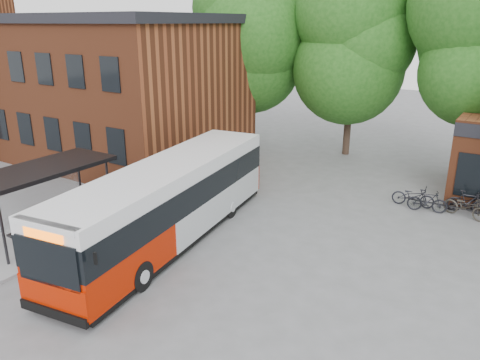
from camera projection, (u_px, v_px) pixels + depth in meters
The scene contains 13 objects.
ground at pixel (153, 255), 17.08m from camera, with size 100.00×100.00×0.00m, color #5F5F61.
station_building at pixel (93, 86), 29.53m from camera, with size 18.40×10.40×8.50m, color brown, non-canonical shape.
bus_shelter at pixel (46, 202), 18.12m from camera, with size 3.60×7.00×2.90m, color #27272A, non-canonical shape.
bike_rail at pixel (470, 214), 20.27m from camera, with size 5.20×0.10×0.38m, color #27272A, non-canonical shape.
tree_0 at pixel (246, 63), 31.14m from camera, with size 7.92×7.92×11.00m, color #1C4B14, non-canonical shape.
tree_1 at pixel (352, 72), 28.46m from camera, with size 7.92×7.92×10.40m, color #1C4B14, non-canonical shape.
tree_2 at pixel (477, 75), 24.00m from camera, with size 7.92×7.92×11.00m, color #1C4B14, non-canonical shape.
city_bus at pixel (169, 203), 17.81m from camera, with size 2.57×12.08×3.07m, color #AC1700, non-canonical shape.
bicycle_0 at pixel (413, 196), 21.46m from camera, with size 0.65×1.87×0.98m, color black.
bicycle_1 at pixel (427, 201), 20.81m from camera, with size 0.48×1.71×1.02m, color black.
bicycle_2 at pixel (464, 202), 20.86m from camera, with size 0.57×1.63×0.86m, color black.
bicycle_3 at pixel (468, 202), 20.69m from camera, with size 0.48×1.70×1.02m, color black.
bicycle_4 at pixel (466, 207), 20.21m from camera, with size 0.67×1.91×1.00m, color #433E36.
Camera 1 is at (10.94, -11.16, 8.09)m, focal length 35.00 mm.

